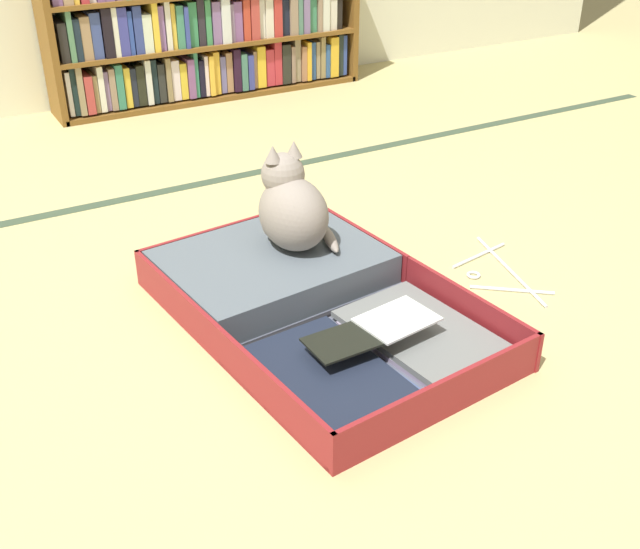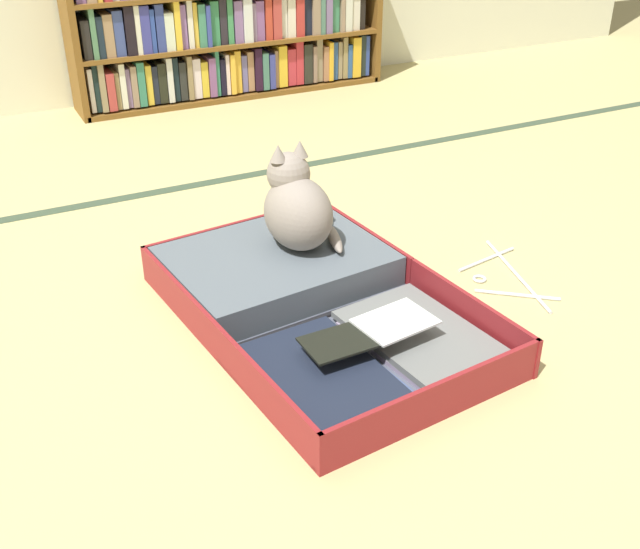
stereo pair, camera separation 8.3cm
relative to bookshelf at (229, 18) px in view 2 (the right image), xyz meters
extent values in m
plane|color=tan|center=(-0.58, -2.26, -0.37)|extent=(10.00, 10.00, 0.00)
cube|color=#374834|center=(-0.58, -1.01, -0.37)|extent=(4.80, 0.05, 0.00)
cube|color=brown|center=(-0.74, 0.00, 0.01)|extent=(0.03, 0.25, 0.76)
cube|color=brown|center=(0.76, 0.00, 0.01)|extent=(0.03, 0.25, 0.76)
cube|color=brown|center=(0.01, 0.00, -0.36)|extent=(1.50, 0.25, 0.02)
cube|color=brown|center=(0.01, 0.00, -0.11)|extent=(1.47, 0.25, 0.02)
cube|color=silver|center=(-0.70, 0.00, -0.24)|extent=(0.02, 0.21, 0.20)
cube|color=black|center=(-0.68, 0.00, -0.23)|extent=(0.02, 0.21, 0.21)
cube|color=#8F7C58|center=(-0.65, -0.01, -0.23)|extent=(0.03, 0.21, 0.21)
cube|color=#B03C38|center=(-0.62, -0.01, -0.25)|extent=(0.04, 0.21, 0.17)
cube|color=olive|center=(-0.59, 0.00, -0.25)|extent=(0.02, 0.21, 0.17)
cube|color=silver|center=(-0.56, 0.00, -0.23)|extent=(0.03, 0.21, 0.20)
cube|color=slate|center=(-0.53, 0.01, -0.25)|extent=(0.02, 0.21, 0.18)
cube|color=#92785F|center=(-0.51, 0.00, -0.24)|extent=(0.03, 0.21, 0.19)
cube|color=#347B5F|center=(-0.48, 0.00, -0.23)|extent=(0.03, 0.21, 0.20)
cube|color=gold|center=(-0.44, 0.00, -0.24)|extent=(0.03, 0.21, 0.18)
cube|color=#1B202E|center=(-0.41, 0.01, -0.25)|extent=(0.03, 0.21, 0.17)
cube|color=black|center=(-0.38, 0.01, -0.24)|extent=(0.04, 0.21, 0.18)
cube|color=silver|center=(-0.34, 0.00, -0.23)|extent=(0.03, 0.21, 0.20)
cube|color=black|center=(-0.31, 0.01, -0.23)|extent=(0.02, 0.21, 0.20)
cube|color=#272825|center=(-0.28, 0.00, -0.24)|extent=(0.03, 0.21, 0.18)
cube|color=olive|center=(-0.24, 0.00, -0.23)|extent=(0.02, 0.21, 0.20)
cube|color=silver|center=(-0.21, 0.00, -0.24)|extent=(0.04, 0.21, 0.19)
cube|color=gold|center=(-0.17, 0.00, -0.25)|extent=(0.03, 0.21, 0.17)
cube|color=#7D4E82|center=(-0.13, 0.00, -0.24)|extent=(0.03, 0.21, 0.18)
cube|color=#347F61|center=(-0.11, 0.00, -0.23)|extent=(0.02, 0.21, 0.21)
cube|color=black|center=(-0.08, 0.00, -0.25)|extent=(0.02, 0.21, 0.17)
cube|color=silver|center=(-0.06, 0.00, -0.24)|extent=(0.02, 0.21, 0.19)
cube|color=yellow|center=(-0.03, -0.01, -0.24)|extent=(0.02, 0.21, 0.19)
cube|color=gold|center=(0.00, 0.00, -0.23)|extent=(0.03, 0.21, 0.20)
cube|color=slate|center=(0.03, 0.01, -0.25)|extent=(0.03, 0.21, 0.17)
cube|color=#A47753|center=(0.06, 0.01, -0.24)|extent=(0.03, 0.21, 0.19)
cube|color=black|center=(0.10, 0.00, -0.23)|extent=(0.03, 0.21, 0.20)
cube|color=#417462|center=(0.13, -0.01, -0.24)|extent=(0.03, 0.21, 0.18)
cube|color=#353C8D|center=(0.17, -0.01, -0.25)|extent=(0.03, 0.21, 0.17)
cube|color=#9A7555|center=(0.20, 0.01, -0.24)|extent=(0.02, 0.21, 0.18)
cube|color=gold|center=(0.23, 0.00, -0.23)|extent=(0.04, 0.21, 0.20)
cube|color=#BF333E|center=(0.28, 0.01, -0.24)|extent=(0.04, 0.21, 0.18)
cube|color=#BE2F38|center=(0.32, 0.01, -0.23)|extent=(0.04, 0.21, 0.21)
cube|color=#272820|center=(0.37, 0.00, -0.24)|extent=(0.04, 0.21, 0.19)
cube|color=#8D705D|center=(0.41, 0.00, -0.24)|extent=(0.02, 0.21, 0.18)
cube|color=gray|center=(0.43, 0.01, -0.23)|extent=(0.03, 0.21, 0.21)
cube|color=#A4704C|center=(0.47, 0.00, -0.25)|extent=(0.03, 0.21, 0.17)
cube|color=gold|center=(0.49, 0.00, -0.24)|extent=(0.02, 0.21, 0.19)
cube|color=#2E5086|center=(0.52, 0.01, -0.24)|extent=(0.03, 0.21, 0.19)
cube|color=#93815D|center=(0.55, 0.01, -0.24)|extent=(0.02, 0.21, 0.19)
cube|color=#907D4F|center=(0.58, 0.00, -0.23)|extent=(0.03, 0.21, 0.21)
cube|color=#2C5392|center=(0.60, 0.00, -0.25)|extent=(0.02, 0.21, 0.17)
cube|color=gold|center=(0.64, 0.00, -0.23)|extent=(0.04, 0.21, 0.20)
cube|color=#202A27|center=(0.68, 0.00, -0.23)|extent=(0.03, 0.21, 0.21)
cube|color=#324897|center=(0.71, 0.00, -0.23)|extent=(0.02, 0.21, 0.20)
cube|color=black|center=(-0.69, 0.00, -0.01)|extent=(0.04, 0.21, 0.17)
cube|color=#4B7A55|center=(-0.66, -0.01, 0.01)|extent=(0.02, 0.21, 0.21)
cube|color=#18242F|center=(-0.63, -0.01, -0.01)|extent=(0.03, 0.21, 0.18)
cube|color=#987854|center=(-0.59, 0.00, -0.01)|extent=(0.04, 0.21, 0.18)
cube|color=#384785|center=(-0.55, 0.00, 0.00)|extent=(0.04, 0.21, 0.20)
cube|color=black|center=(-0.50, -0.01, 0.01)|extent=(0.04, 0.21, 0.21)
cube|color=silver|center=(-0.47, -0.01, 0.01)|extent=(0.02, 0.21, 0.21)
cube|color=#383B8F|center=(-0.43, -0.01, 0.01)|extent=(0.04, 0.21, 0.21)
cube|color=#284298|center=(-0.40, 0.00, 0.00)|extent=(0.02, 0.21, 0.19)
cube|color=navy|center=(-0.36, 0.00, 0.01)|extent=(0.04, 0.21, 0.21)
cube|color=silver|center=(-0.32, 0.00, -0.01)|extent=(0.04, 0.21, 0.17)
cube|color=yellow|center=(-0.28, -0.01, 0.01)|extent=(0.03, 0.21, 0.21)
cube|color=#7E5B96|center=(-0.26, 0.00, 0.00)|extent=(0.03, 0.21, 0.20)
cube|color=silver|center=(-0.22, 0.00, 0.01)|extent=(0.02, 0.21, 0.22)
cube|color=yellow|center=(-0.20, 0.01, 0.00)|extent=(0.02, 0.21, 0.20)
cube|color=#3C8061|center=(-0.17, 0.00, 0.00)|extent=(0.03, 0.21, 0.19)
cube|color=#354295|center=(-0.14, -0.01, -0.01)|extent=(0.02, 0.21, 0.18)
cube|color=#337C50|center=(-0.10, 0.00, 0.00)|extent=(0.04, 0.21, 0.20)
cube|color=#252028|center=(-0.06, 0.01, 0.01)|extent=(0.03, 0.21, 0.22)
cube|color=#3B8852|center=(-0.03, 0.00, 0.00)|extent=(0.03, 0.21, 0.20)
cube|color=slate|center=(0.01, 0.00, 0.00)|extent=(0.04, 0.21, 0.19)
cube|color=silver|center=(0.05, -0.01, 0.00)|extent=(0.04, 0.21, 0.20)
cube|color=slate|center=(0.09, 0.00, -0.01)|extent=(0.02, 0.21, 0.17)
cube|color=#7B508C|center=(0.12, 0.00, -0.01)|extent=(0.04, 0.21, 0.18)
cube|color=#BB3B29|center=(0.16, 0.00, 0.00)|extent=(0.03, 0.21, 0.19)
cube|color=#B23E38|center=(0.20, 0.00, 0.00)|extent=(0.04, 0.21, 0.19)
cube|color=silver|center=(0.24, 0.01, -0.01)|extent=(0.03, 0.21, 0.18)
cube|color=silver|center=(0.28, 0.00, 0.00)|extent=(0.04, 0.21, 0.20)
cube|color=#B8322D|center=(0.33, 0.00, -0.01)|extent=(0.04, 0.21, 0.18)
cube|color=black|center=(0.37, 0.01, -0.01)|extent=(0.04, 0.21, 0.18)
cube|color=gray|center=(0.41, -0.01, 0.00)|extent=(0.04, 0.21, 0.20)
cube|color=#4A7563|center=(0.44, -0.01, 0.00)|extent=(0.02, 0.21, 0.19)
cube|color=slate|center=(0.48, -0.01, 0.01)|extent=(0.04, 0.21, 0.21)
cube|color=#3B815C|center=(0.52, 0.01, -0.01)|extent=(0.04, 0.21, 0.18)
cube|color=gray|center=(0.55, -0.01, 0.01)|extent=(0.02, 0.21, 0.21)
cube|color=silver|center=(0.59, 0.00, -0.01)|extent=(0.04, 0.21, 0.18)
cube|color=beige|center=(0.63, 0.00, 0.00)|extent=(0.04, 0.21, 0.20)
cube|color=black|center=(0.67, 0.01, 0.00)|extent=(0.03, 0.21, 0.19)
cube|color=maroon|center=(-0.51, -2.29, -0.36)|extent=(0.66, 0.54, 0.01)
cube|color=maroon|center=(-0.48, -2.52, -0.31)|extent=(0.61, 0.08, 0.11)
cube|color=maroon|center=(-0.81, -2.32, -0.31)|extent=(0.06, 0.47, 0.11)
cube|color=maroon|center=(-0.21, -2.25, -0.31)|extent=(0.06, 0.47, 0.11)
cube|color=#4D5260|center=(-0.51, -2.29, -0.35)|extent=(0.64, 0.51, 0.01)
cube|color=maroon|center=(-0.56, -1.81, -0.36)|extent=(0.66, 0.54, 0.01)
cube|color=maroon|center=(-0.58, -1.58, -0.31)|extent=(0.61, 0.08, 0.11)
cube|color=maroon|center=(-0.86, -1.85, -0.31)|extent=(0.06, 0.47, 0.11)
cube|color=maroon|center=(-0.26, -1.78, -0.31)|extent=(0.06, 0.47, 0.11)
cube|color=#4D5260|center=(-0.56, -1.81, -0.35)|extent=(0.64, 0.51, 0.01)
cylinder|color=black|center=(-0.53, -2.05, -0.35)|extent=(0.59, 0.08, 0.02)
cube|color=#3E4E77|center=(-0.65, -2.29, -0.34)|extent=(0.31, 0.42, 0.02)
cube|color=#1A2132|center=(-0.65, -2.29, -0.32)|extent=(0.29, 0.40, 0.01)
cube|color=gray|center=(-0.36, -2.26, -0.34)|extent=(0.31, 0.39, 0.01)
cube|color=slate|center=(-0.36, -2.26, -0.33)|extent=(0.31, 0.44, 0.02)
cube|color=white|center=(-0.43, -2.26, -0.27)|extent=(0.20, 0.16, 0.01)
cube|color=black|center=(-0.57, -2.26, -0.28)|extent=(0.22, 0.13, 0.01)
cube|color=#515B64|center=(-0.56, -1.81, -0.31)|extent=(0.63, 0.50, 0.10)
torus|color=white|center=(-0.53, -1.82, -0.26)|extent=(0.12, 0.12, 0.01)
cylinder|color=black|center=(-0.75, -1.61, -0.31)|extent=(0.02, 0.02, 0.10)
cylinder|color=black|center=(-0.41, -1.58, -0.31)|extent=(0.02, 0.02, 0.10)
cube|color=#358D3E|center=(-0.54, -2.51, -0.29)|extent=(0.04, 0.01, 0.02)
cube|color=red|center=(-0.36, -2.49, -0.34)|extent=(0.02, 0.00, 0.02)
ellipsoid|color=gray|center=(-0.49, -1.81, -0.16)|extent=(0.20, 0.24, 0.21)
ellipsoid|color=gray|center=(-0.49, -1.75, -0.20)|extent=(0.13, 0.09, 0.11)
sphere|color=gray|center=(-0.49, -1.76, -0.06)|extent=(0.12, 0.12, 0.12)
cone|color=gray|center=(-0.46, -1.76, 0.01)|extent=(0.05, 0.05, 0.05)
cone|color=gray|center=(-0.52, -1.77, 0.01)|extent=(0.05, 0.05, 0.05)
sphere|color=#DED14B|center=(-0.47, -1.71, -0.05)|extent=(0.02, 0.02, 0.02)
sphere|color=#DED14B|center=(-0.52, -1.71, -0.05)|extent=(0.02, 0.02, 0.02)
ellipsoid|color=gray|center=(-0.39, -1.84, -0.24)|extent=(0.08, 0.17, 0.03)
cylinder|color=silver|center=(0.09, -2.08, -0.36)|extent=(0.11, 0.42, 0.01)
cylinder|color=silver|center=(0.02, -2.17, -0.36)|extent=(0.19, 0.15, 0.01)
cylinder|color=silver|center=(0.07, -1.96, -0.36)|extent=(0.23, 0.05, 0.01)
torus|color=silver|center=(-0.02, -2.05, -0.36)|extent=(0.05, 0.05, 0.01)
camera|label=1|loc=(-1.37, -3.55, 0.76)|focal=43.53mm
camera|label=2|loc=(-1.30, -3.59, 0.76)|focal=43.53mm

